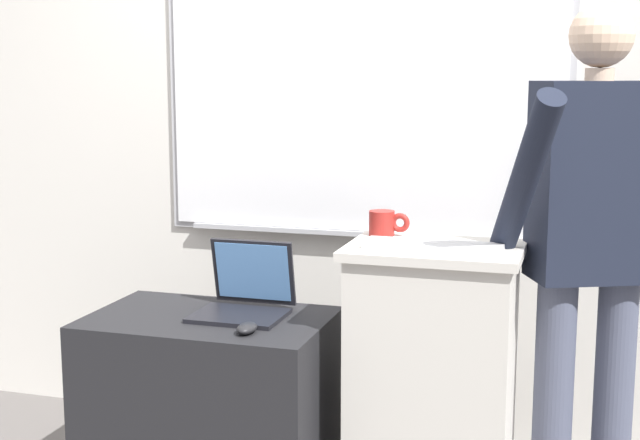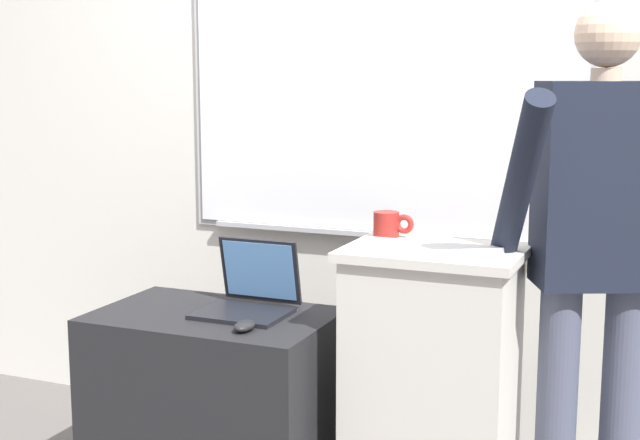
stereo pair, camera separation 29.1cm
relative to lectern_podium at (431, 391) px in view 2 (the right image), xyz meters
name	(u,v)px [view 2 (the right image)]	position (x,y,z in m)	size (l,w,h in m)	color
back_wall	(395,95)	(-0.37, 0.72, 0.94)	(6.40, 0.17, 2.85)	silver
lectern_podium	(431,391)	(0.00, 0.00, 0.00)	(0.56, 0.42, 0.96)	beige
side_desk	(215,408)	(-0.76, -0.09, -0.14)	(0.82, 0.53, 0.69)	black
person_presenter	(597,241)	(0.48, 0.14, 0.51)	(0.56, 0.67, 1.73)	#474C60
laptop	(251,292)	(-0.66, -0.01, 0.27)	(0.31, 0.29, 0.25)	black
wireless_keyboard	(431,248)	(0.00, -0.05, 0.49)	(0.44, 0.13, 0.02)	silver
computer_mouse_by_laptop	(245,326)	(-0.56, -0.24, 0.22)	(0.06, 0.10, 0.03)	black
coffee_mug	(388,224)	(-0.20, 0.14, 0.52)	(0.14, 0.09, 0.09)	maroon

